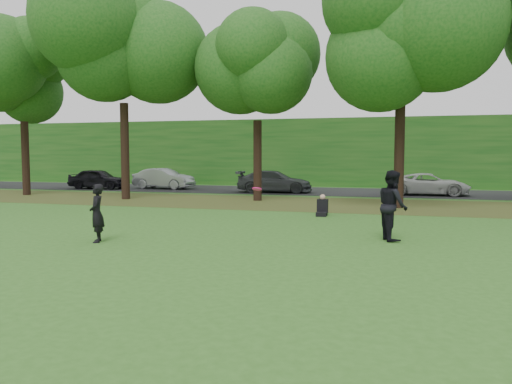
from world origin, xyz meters
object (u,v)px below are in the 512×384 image
player_left (97,213)px  seated_person (322,208)px  player_right (392,205)px  frisbee (257,189)px

player_left → seated_person: 9.16m
player_right → seated_person: bearing=9.2°
player_right → player_left: bearing=89.1°
player_left → frisbee: player_left is taller
frisbee → seated_person: 5.98m
player_left → player_right: bearing=78.5°
frisbee → seated_person: bearing=79.6°
player_left → frisbee: size_ratio=4.22×
player_left → frisbee: (4.06, 1.80, 0.62)m
player_right → frisbee: size_ratio=5.21×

